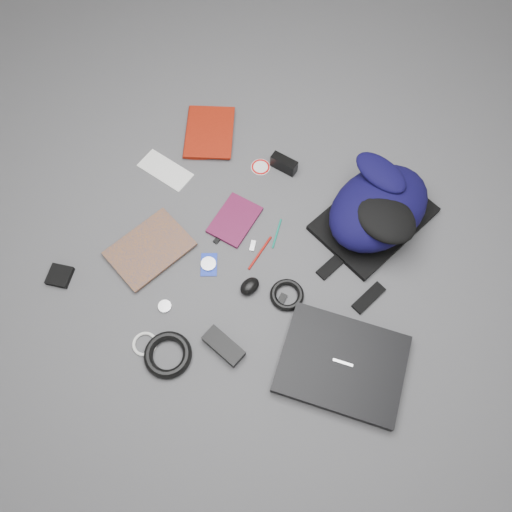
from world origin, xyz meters
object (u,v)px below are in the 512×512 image
at_px(comic_book, 133,231).
at_px(dvd_case, 235,220).
at_px(textbook_red, 186,132).
at_px(mouse, 250,286).
at_px(compact_camera, 284,164).
at_px(laptop, 342,364).
at_px(pouch, 60,276).
at_px(backpack, 379,208).
at_px(power_brick, 224,346).

height_order(comic_book, dvd_case, comic_book).
bearing_deg(textbook_red, mouse, -66.07).
bearing_deg(compact_camera, laptop, -45.23).
distance_m(compact_camera, pouch, 0.92).
relative_size(backpack, textbook_red, 1.78).
relative_size(dvd_case, compact_camera, 1.83).
bearing_deg(textbook_red, compact_camera, -20.39).
bearing_deg(backpack, compact_camera, -168.02).
bearing_deg(power_brick, laptop, 32.26).
distance_m(textbook_red, comic_book, 0.48).
bearing_deg(dvd_case, power_brick, -63.12).
bearing_deg(mouse, power_brick, -67.89).
distance_m(laptop, textbook_red, 1.10).
relative_size(mouse, power_brick, 0.53).
relative_size(textbook_red, compact_camera, 2.46).
xyz_separation_m(laptop, power_brick, (-0.38, -0.10, -0.00)).
xyz_separation_m(dvd_case, pouch, (-0.48, -0.45, 0.00)).
relative_size(comic_book, dvd_case, 1.47).
distance_m(dvd_case, power_brick, 0.48).
bearing_deg(textbook_red, laptop, -56.51).
bearing_deg(comic_book, textbook_red, 117.24).
bearing_deg(backpack, power_brick, -91.19).
bearing_deg(laptop, dvd_case, 141.53).
height_order(laptop, comic_book, laptop).
xyz_separation_m(laptop, textbook_red, (-0.89, 0.64, -0.01)).
distance_m(backpack, comic_book, 0.89).
bearing_deg(mouse, backpack, 74.75).
bearing_deg(power_brick, mouse, 108.98).
relative_size(backpack, comic_book, 1.63).
distance_m(power_brick, pouch, 0.64).
xyz_separation_m(compact_camera, pouch, (-0.56, -0.74, -0.02)).
xyz_separation_m(dvd_case, compact_camera, (0.08, 0.29, 0.02)).
bearing_deg(power_brick, compact_camera, 114.25).
distance_m(mouse, pouch, 0.67).
xyz_separation_m(backpack, compact_camera, (-0.39, 0.09, -0.07)).
xyz_separation_m(laptop, comic_book, (-0.87, 0.17, -0.01)).
height_order(textbook_red, compact_camera, compact_camera).
height_order(backpack, pouch, backpack).
bearing_deg(power_brick, backpack, 82.54).
distance_m(laptop, power_brick, 0.39).
xyz_separation_m(compact_camera, mouse, (0.08, -0.51, -0.01)).
height_order(laptop, textbook_red, laptop).
bearing_deg(mouse, textbook_red, 155.53).
xyz_separation_m(backpack, laptop, (0.07, -0.56, -0.08)).
bearing_deg(textbook_red, comic_book, -108.01).
bearing_deg(pouch, textbook_red, 79.96).
distance_m(backpack, pouch, 1.15).
relative_size(backpack, dvd_case, 2.38).
height_order(laptop, dvd_case, laptop).
bearing_deg(dvd_case, comic_book, -142.72).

